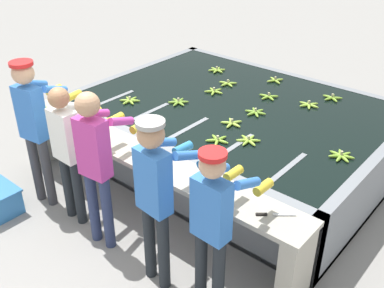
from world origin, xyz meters
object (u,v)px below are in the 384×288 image
(banana_bunch_floating_6, at_px, (178,102))
(banana_bunch_floating_12, at_px, (228,83))
(banana_bunch_floating_11, at_px, (255,112))
(worker_4, at_px, (214,217))
(banana_bunch_floating_7, at_px, (232,123))
(banana_bunch_floating_10, at_px, (309,105))
(worker_0, at_px, (34,120))
(knife_1, at_px, (98,131))
(banana_bunch_floating_3, at_px, (332,98))
(worker_2, at_px, (96,157))
(banana_bunch_floating_9, at_px, (341,156))
(worker_3, at_px, (156,189))
(knife_0, at_px, (270,214))
(banana_bunch_floating_4, at_px, (217,70))
(banana_bunch_floating_5, at_px, (275,80))
(banana_bunch_floating_1, at_px, (130,100))
(banana_bunch_floating_0, at_px, (248,140))
(worker_1, at_px, (69,144))
(banana_bunch_floating_13, at_px, (218,140))
(banana_bunch_ledge_0, at_px, (45,111))
(banana_bunch_floating_2, at_px, (214,91))
(banana_bunch_floating_8, at_px, (269,96))

(banana_bunch_floating_6, xyz_separation_m, banana_bunch_floating_12, (0.11, 0.96, 0.00))
(banana_bunch_floating_11, bearing_deg, worker_4, -65.20)
(banana_bunch_floating_7, height_order, banana_bunch_floating_10, same)
(worker_0, relative_size, knife_1, 5.30)
(banana_bunch_floating_3, bearing_deg, banana_bunch_floating_7, -111.43)
(worker_2, height_order, banana_bunch_floating_9, worker_2)
(worker_3, distance_m, knife_0, 1.01)
(worker_2, xyz_separation_m, banana_bunch_floating_6, (-0.56, 1.82, -0.21))
(banana_bunch_floating_3, relative_size, banana_bunch_floating_10, 0.99)
(worker_3, height_order, knife_1, worker_3)
(worker_2, relative_size, worker_3, 1.01)
(banana_bunch_floating_3, bearing_deg, worker_0, -122.10)
(worker_4, bearing_deg, banana_bunch_floating_7, 121.48)
(banana_bunch_floating_4, height_order, banana_bunch_floating_7, same)
(banana_bunch_floating_5, distance_m, banana_bunch_floating_10, 0.92)
(worker_4, bearing_deg, banana_bunch_floating_1, 151.49)
(banana_bunch_floating_9, distance_m, banana_bunch_floating_11, 1.33)
(worker_3, height_order, banana_bunch_floating_0, worker_3)
(worker_1, bearing_deg, worker_2, -7.04)
(worker_2, relative_size, banana_bunch_floating_13, 6.34)
(knife_1, bearing_deg, worker_4, -13.66)
(banana_bunch_floating_12, height_order, banana_bunch_ledge_0, banana_bunch_ledge_0)
(banana_bunch_floating_10, bearing_deg, banana_bunch_floating_13, -102.04)
(knife_0, distance_m, knife_1, 2.37)
(banana_bunch_floating_0, distance_m, banana_bunch_floating_2, 1.46)
(banana_bunch_floating_5, height_order, banana_bunch_floating_8, same)
(banana_bunch_floating_9, bearing_deg, banana_bunch_floating_2, 166.33)
(worker_1, distance_m, banana_bunch_floating_13, 1.62)
(banana_bunch_floating_5, xyz_separation_m, banana_bunch_floating_11, (0.39, -1.12, -0.00))
(banana_bunch_floating_1, distance_m, banana_bunch_floating_2, 1.19)
(banana_bunch_floating_2, bearing_deg, worker_4, -52.19)
(banana_bunch_floating_3, bearing_deg, banana_bunch_floating_13, -103.33)
(worker_1, relative_size, banana_bunch_floating_7, 5.88)
(banana_bunch_floating_7, bearing_deg, banana_bunch_floating_13, -74.18)
(banana_bunch_floating_10, xyz_separation_m, banana_bunch_floating_13, (-0.33, -1.54, 0.00))
(banana_bunch_floating_11, distance_m, banana_bunch_floating_12, 1.02)
(banana_bunch_floating_4, xyz_separation_m, knife_0, (2.55, -2.56, -0.01))
(worker_3, relative_size, banana_bunch_ledge_0, 6.14)
(banana_bunch_floating_8, relative_size, knife_0, 0.97)
(banana_bunch_floating_4, distance_m, banana_bunch_floating_9, 2.88)
(worker_0, height_order, worker_2, worker_0)
(banana_bunch_floating_12, height_order, banana_bunch_floating_13, same)
(banana_bunch_floating_2, height_order, knife_1, banana_bunch_floating_2)
(worker_4, height_order, banana_bunch_floating_10, worker_4)
(banana_bunch_ledge_0, bearing_deg, worker_2, -16.67)
(worker_1, xyz_separation_m, banana_bunch_floating_2, (0.12, 2.35, -0.12))
(banana_bunch_floating_4, distance_m, banana_bunch_floating_8, 1.23)
(worker_0, relative_size, banana_bunch_floating_12, 6.43)
(banana_bunch_floating_4, bearing_deg, banana_bunch_floating_0, -43.45)
(worker_2, xyz_separation_m, banana_bunch_floating_3, (0.94, 3.28, -0.21))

